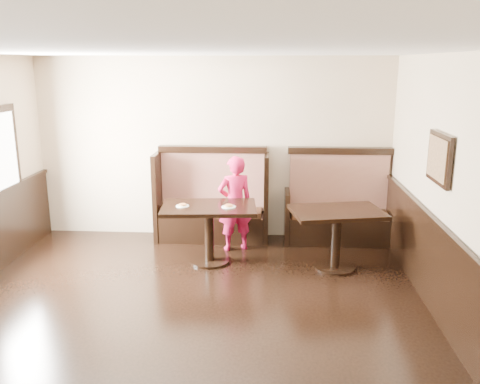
# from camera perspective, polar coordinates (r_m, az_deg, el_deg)

# --- Properties ---
(ground) EXTENTS (7.00, 7.00, 0.00)m
(ground) POSITION_cam_1_polar(r_m,az_deg,el_deg) (5.14, -7.47, -17.44)
(ground) COLOR black
(ground) RESTS_ON ground
(room_shell) EXTENTS (7.00, 7.00, 7.00)m
(room_shell) POSITION_cam_1_polar(r_m,az_deg,el_deg) (5.14, -10.42, -9.16)
(room_shell) COLOR #C7B290
(room_shell) RESTS_ON ground
(booth_main) EXTENTS (1.75, 0.72, 1.45)m
(booth_main) POSITION_cam_1_polar(r_m,az_deg,el_deg) (7.94, -3.12, -1.57)
(booth_main) COLOR black
(booth_main) RESTS_ON ground
(booth_neighbor) EXTENTS (1.65, 0.72, 1.45)m
(booth_neighbor) POSITION_cam_1_polar(r_m,az_deg,el_deg) (7.97, 10.96, -2.11)
(booth_neighbor) COLOR black
(booth_neighbor) RESTS_ON ground
(table_main) EXTENTS (1.34, 0.90, 0.81)m
(table_main) POSITION_cam_1_polar(r_m,az_deg,el_deg) (6.95, -3.50, -3.07)
(table_main) COLOR black
(table_main) RESTS_ON ground
(table_neighbor) EXTENTS (1.31, 0.99, 0.82)m
(table_neighbor) POSITION_cam_1_polar(r_m,az_deg,el_deg) (6.85, 10.78, -3.67)
(table_neighbor) COLOR black
(table_neighbor) RESTS_ON ground
(child) EXTENTS (0.60, 0.49, 1.41)m
(child) POSITION_cam_1_polar(r_m,az_deg,el_deg) (7.40, -0.56, -1.29)
(child) COLOR #CE164B
(child) RESTS_ON ground
(pizza_plate_left) EXTENTS (0.18, 0.18, 0.03)m
(pizza_plate_left) POSITION_cam_1_polar(r_m,az_deg,el_deg) (6.90, -6.47, -1.51)
(pizza_plate_left) COLOR white
(pizza_plate_left) RESTS_ON table_main
(pizza_plate_right) EXTENTS (0.19, 0.19, 0.04)m
(pizza_plate_right) POSITION_cam_1_polar(r_m,az_deg,el_deg) (6.82, -1.27, -1.61)
(pizza_plate_right) COLOR white
(pizza_plate_right) RESTS_ON table_main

